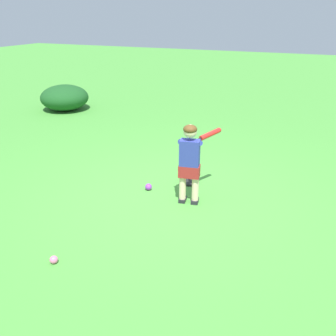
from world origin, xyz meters
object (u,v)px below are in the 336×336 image
play_ball_far_right (54,260)px  batting_tee (190,176)px  play_ball_midfield (149,187)px  child_batter (191,157)px

play_ball_far_right → batting_tee: batting_tee is taller
play_ball_midfield → batting_tee: (0.47, -0.45, 0.06)m
batting_tee → child_batter: bearing=-159.5°
child_batter → play_ball_midfield: (0.09, 0.66, -0.60)m
play_ball_far_right → batting_tee: bearing=-14.3°
child_batter → play_ball_far_right: bearing=155.8°
child_batter → batting_tee: size_ratio=1.74×
play_ball_midfield → batting_tee: bearing=-44.2°
child_batter → batting_tee: bearing=20.5°
play_ball_far_right → play_ball_midfield: size_ratio=0.85×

